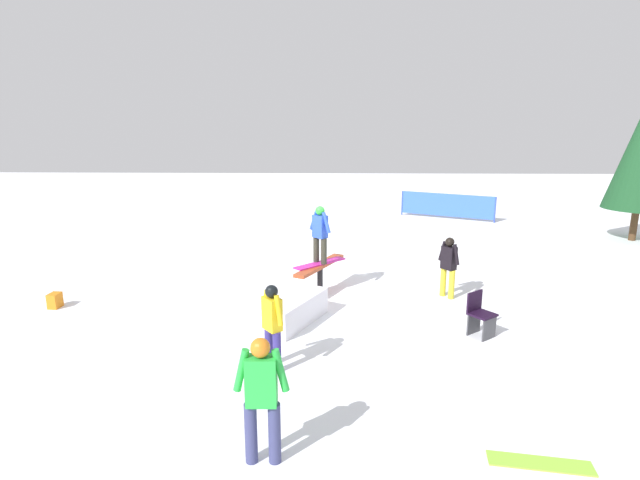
% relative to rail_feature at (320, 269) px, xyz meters
% --- Properties ---
extents(ground_plane, '(60.00, 60.00, 0.00)m').
position_rel_rail_feature_xyz_m(ground_plane, '(0.00, 0.00, -0.63)').
color(ground_plane, white).
extents(rail_feature, '(2.01, 1.19, 0.75)m').
position_rel_rail_feature_xyz_m(rail_feature, '(0.00, 0.00, 0.00)').
color(rail_feature, black).
rests_on(rail_feature, ground).
extents(snow_kicker_ramp, '(2.28, 2.14, 0.57)m').
position_rel_rail_feature_xyz_m(snow_kicker_ramp, '(-1.74, 0.86, -0.34)').
color(snow_kicker_ramp, white).
rests_on(snow_kicker_ramp, ground).
extents(main_rider_on_rail, '(1.24, 1.27, 1.43)m').
position_rel_rail_feature_xyz_m(main_rider_on_rail, '(0.00, 0.00, 0.83)').
color(main_rider_on_rail, '#C32291').
rests_on(main_rider_on_rail, rail_feature).
extents(bystander_black, '(0.56, 0.44, 1.48)m').
position_rel_rail_feature_xyz_m(bystander_black, '(-0.22, -3.08, 0.20)').
color(bystander_black, gold).
rests_on(bystander_black, ground).
extents(bystander_yellow, '(0.55, 0.46, 1.51)m').
position_rel_rail_feature_xyz_m(bystander_yellow, '(-3.93, 0.70, 0.22)').
color(bystander_yellow, navy).
rests_on(bystander_yellow, ground).
extents(bystander_green, '(0.24, 0.68, 1.65)m').
position_rel_rail_feature_xyz_m(bystander_green, '(-6.33, 0.54, 0.30)').
color(bystander_green, '#3A3D6B').
rests_on(bystander_green, ground).
extents(loose_snowboard_lime, '(0.47, 1.28, 0.02)m').
position_rel_rail_feature_xyz_m(loose_snowboard_lime, '(-6.30, -2.89, -0.62)').
color(loose_snowboard_lime, '#93D53B').
rests_on(loose_snowboard_lime, ground).
extents(folding_chair, '(0.62, 0.62, 0.88)m').
position_rel_rail_feature_xyz_m(folding_chair, '(-2.45, -3.22, -0.21)').
color(folding_chair, '#3F3F44').
rests_on(folding_chair, ground).
extents(backpack_on_snow, '(0.32, 0.24, 0.34)m').
position_rel_rail_feature_xyz_m(backpack_on_snow, '(-1.16, 6.02, -0.46)').
color(backpack_on_snow, orange).
rests_on(backpack_on_snow, ground).
extents(safety_fence, '(1.84, 3.71, 1.10)m').
position_rel_rail_feature_xyz_m(safety_fence, '(10.00, -5.30, -0.03)').
color(safety_fence, blue).
rests_on(safety_fence, ground).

